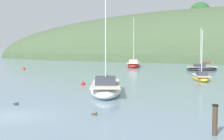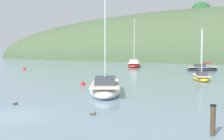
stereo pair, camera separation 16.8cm
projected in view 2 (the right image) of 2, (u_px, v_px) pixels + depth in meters
name	position (u px, v px, depth m)	size (l,w,h in m)	color
ground_plane	(10.00, 116.00, 20.01)	(400.00, 400.00, 0.00)	slate
sailboat_navy_dinghy	(202.00, 69.00, 52.69)	(5.18, 3.52, 6.83)	#232328
sailboat_cream_ketch	(201.00, 78.00, 39.20)	(2.67, 5.03, 5.93)	gold
sailboat_black_sloop	(105.00, 89.00, 28.70)	(4.64, 7.91, 9.08)	white
sailboat_white_near	(134.00, 65.00, 60.64)	(3.26, 6.77, 8.86)	red
mooring_buoy_outer	(83.00, 84.00, 34.92)	(0.44, 0.44, 0.54)	red
mooring_buoy_inner	(25.00, 69.00, 55.34)	(0.44, 0.44, 0.54)	red
duck_lone_right	(93.00, 114.00, 20.38)	(0.43, 0.23, 0.24)	#473828
duck_trailing	(16.00, 104.00, 23.80)	(0.41, 0.31, 0.24)	#2D2823
jetty_piling	(213.00, 120.00, 15.77)	(0.30, 0.30, 1.46)	#423323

